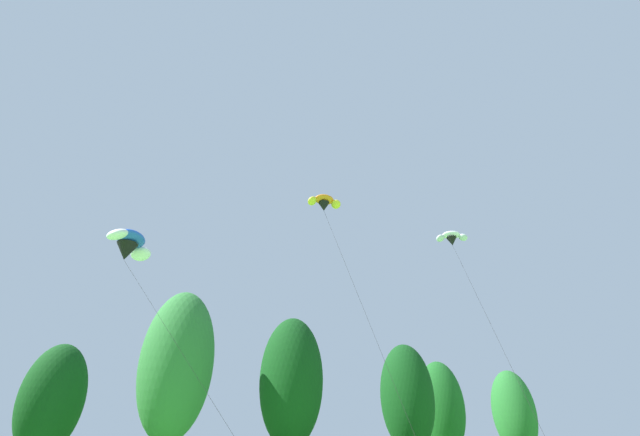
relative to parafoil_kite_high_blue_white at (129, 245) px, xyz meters
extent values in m
ellipsoid|color=#0F3D14|center=(-2.41, 14.23, -7.31)|extent=(4.59, 4.59, 8.12)
ellipsoid|color=#2D7033|center=(5.93, 12.10, -4.32)|extent=(5.93, 5.93, 12.00)
ellipsoid|color=#0F3D14|center=(15.59, 10.60, -5.19)|extent=(5.54, 5.54, 10.87)
ellipsoid|color=#0F3D14|center=(28.37, 11.07, -5.76)|extent=(5.28, 5.28, 10.13)
ellipsoid|color=#19561E|center=(36.28, 15.26, -5.94)|extent=(5.20, 5.20, 9.89)
ellipsoid|color=#236628|center=(48.20, 15.55, -5.95)|extent=(5.20, 5.20, 9.88)
ellipsoid|color=blue|center=(0.04, -0.02, 0.38)|extent=(2.53, 2.68, 0.97)
ellipsoid|color=white|center=(0.83, 1.10, 0.00)|extent=(1.61, 1.65, 1.19)
ellipsoid|color=white|center=(-0.76, -1.15, 0.00)|extent=(1.71, 1.67, 1.19)
cone|color=black|center=(-0.08, 0.06, -0.46)|extent=(1.72, 1.72, 1.06)
cylinder|color=black|center=(3.03, -4.10, -6.49)|extent=(6.24, 8.33, 11.00)
ellipsoid|color=orange|center=(11.59, -3.34, 4.60)|extent=(1.53, 1.21, 0.71)
ellipsoid|color=yellow|center=(12.43, -3.51, 4.36)|extent=(0.78, 0.92, 0.82)
ellipsoid|color=yellow|center=(10.74, -3.16, 4.36)|extent=(0.93, 0.93, 0.82)
cone|color=black|center=(11.60, -3.25, 4.07)|extent=(0.91, 0.91, 0.66)
cylinder|color=black|center=(11.63, -7.45, -4.12)|extent=(0.07, 8.41, 15.73)
ellipsoid|color=white|center=(22.57, -3.87, 4.13)|extent=(1.60, 1.41, 0.73)
ellipsoid|color=silver|center=(23.31, -4.34, 3.88)|extent=(0.88, 0.92, 0.84)
ellipsoid|color=silver|center=(21.83, -3.41, 3.88)|extent=(0.91, 0.90, 0.84)
cone|color=black|center=(22.61, -3.81, 3.59)|extent=(1.08, 1.08, 0.67)
cylinder|color=black|center=(19.57, -8.67, -4.36)|extent=(6.08, 9.72, 15.25)
camera|label=1|loc=(-0.68, -26.61, -11.50)|focal=24.73mm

